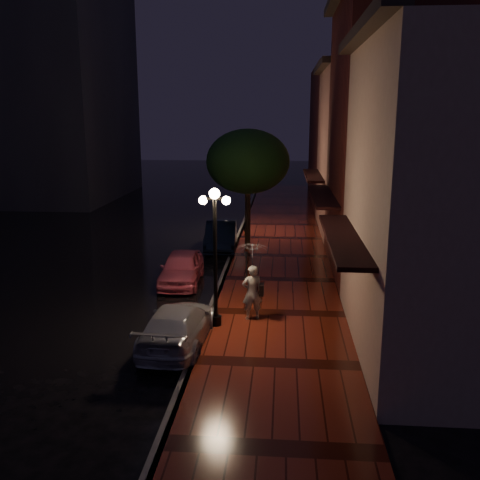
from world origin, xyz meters
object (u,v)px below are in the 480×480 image
at_px(pink_car, 182,268).
at_px(parking_meter, 246,264).
at_px(street_tree, 248,163).
at_px(streetlamp_far, 247,188).
at_px(silver_car, 178,325).
at_px(navy_car, 221,236).
at_px(woman_with_umbrella, 252,269).
at_px(streetlamp_near, 215,249).

distance_m(pink_car, parking_meter, 2.62).
relative_size(street_tree, pink_car, 1.52).
relative_size(streetlamp_far, silver_car, 1.02).
relative_size(streetlamp_far, navy_car, 1.01).
bearing_deg(streetlamp_far, woman_with_umbrella, -85.29).
xyz_separation_m(streetlamp_far, parking_meter, (0.65, -9.57, -1.70)).
bearing_deg(silver_car, woman_with_umbrella, -135.02).
distance_m(street_tree, woman_with_umbrella, 10.70).
distance_m(pink_car, silver_car, 5.93).
distance_m(pink_car, woman_with_umbrella, 5.16).
distance_m(street_tree, navy_car, 3.83).
xyz_separation_m(street_tree, navy_car, (-1.30, -0.66, -3.54)).
bearing_deg(streetlamp_far, street_tree, -85.09).
relative_size(pink_car, silver_car, 0.90).
relative_size(pink_car, parking_meter, 3.06).
bearing_deg(pink_car, streetlamp_near, -68.92).
xyz_separation_m(streetlamp_near, navy_car, (-1.04, 10.33, -1.90)).
bearing_deg(silver_car, navy_car, -86.73).
bearing_deg(streetlamp_far, pink_car, -101.73).
xyz_separation_m(navy_car, silver_car, (0.09, -11.58, -0.09)).
height_order(streetlamp_near, parking_meter, streetlamp_near).
distance_m(silver_car, woman_with_umbrella, 3.02).
bearing_deg(streetlamp_near, navy_car, 95.74).
xyz_separation_m(streetlamp_far, woman_with_umbrella, (1.10, -13.40, -0.79)).
height_order(streetlamp_far, parking_meter, streetlamp_far).
distance_m(streetlamp_near, street_tree, 11.12).
distance_m(streetlamp_near, navy_car, 10.55).
bearing_deg(parking_meter, streetlamp_far, 117.62).
xyz_separation_m(navy_car, parking_meter, (1.69, -5.89, 0.20)).
bearing_deg(woman_with_umbrella, streetlamp_far, -103.09).
height_order(pink_car, woman_with_umbrella, woman_with_umbrella).
bearing_deg(streetlamp_near, parking_meter, 81.66).
bearing_deg(pink_car, parking_meter, -5.39).
bearing_deg(navy_car, silver_car, -93.29).
height_order(navy_car, woman_with_umbrella, woman_with_umbrella).
relative_size(streetlamp_far, parking_meter, 3.47).
bearing_deg(streetlamp_far, parking_meter, -86.11).
bearing_deg(woman_with_umbrella, silver_car, 24.34).
bearing_deg(streetlamp_near, woman_with_umbrella, 28.65).
xyz_separation_m(streetlamp_near, silver_car, (-0.95, -1.26, -1.98)).
xyz_separation_m(streetlamp_near, streetlamp_far, (0.00, 14.00, 0.00)).
height_order(streetlamp_far, woman_with_umbrella, streetlamp_far).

